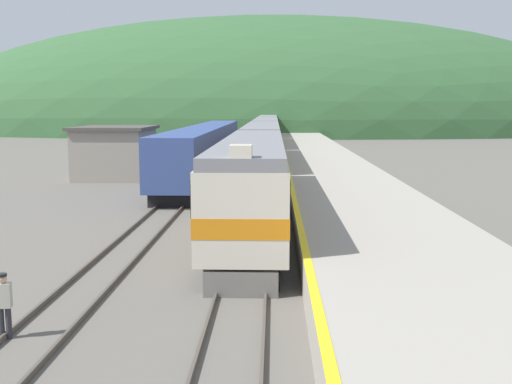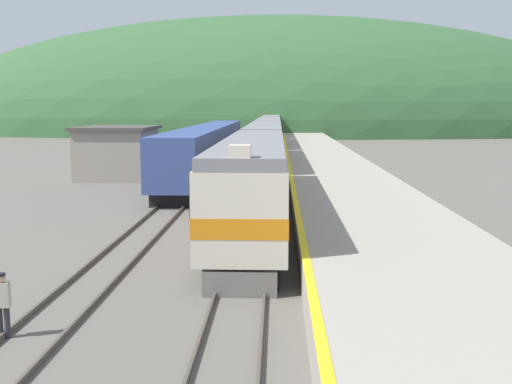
# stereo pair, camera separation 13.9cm
# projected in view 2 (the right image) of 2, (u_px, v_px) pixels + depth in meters

# --- Properties ---
(track_main) EXTENTS (1.52, 180.00, 0.16)m
(track_main) POSITION_uv_depth(u_px,v_px,m) (268.00, 154.00, 68.27)
(track_main) COLOR #4C443D
(track_main) RESTS_ON ground
(track_siding) EXTENTS (1.52, 180.00, 0.16)m
(track_siding) POSITION_uv_depth(u_px,v_px,m) (227.00, 154.00, 68.45)
(track_siding) COLOR #4C443D
(track_siding) RESTS_ON ground
(platform) EXTENTS (6.62, 140.00, 1.15)m
(platform) POSITION_uv_depth(u_px,v_px,m) (328.00, 168.00, 48.23)
(platform) COLOR #9E9689
(platform) RESTS_ON ground
(distant_hills) EXTENTS (161.04, 72.47, 49.46)m
(distant_hills) POSITION_uv_depth(u_px,v_px,m) (273.00, 131.00, 133.85)
(distant_hills) COLOR #335B33
(distant_hills) RESTS_ON ground
(station_shed) EXTENTS (5.62, 6.91, 3.97)m
(station_shed) POSITION_uv_depth(u_px,v_px,m) (118.00, 152.00, 45.99)
(station_shed) COLOR gray
(station_shed) RESTS_ON ground
(express_train_lead_car) EXTENTS (2.85, 20.04, 4.41)m
(express_train_lead_car) POSITION_uv_depth(u_px,v_px,m) (253.00, 181.00, 26.66)
(express_train_lead_car) COLOR black
(express_train_lead_car) RESTS_ON ground
(carriage_second) EXTENTS (2.84, 21.06, 4.05)m
(carriage_second) POSITION_uv_depth(u_px,v_px,m) (264.00, 147.00, 48.09)
(carriage_second) COLOR black
(carriage_second) RESTS_ON ground
(carriage_third) EXTENTS (2.84, 21.06, 4.05)m
(carriage_third) POSITION_uv_depth(u_px,v_px,m) (269.00, 135.00, 69.79)
(carriage_third) COLOR black
(carriage_third) RESTS_ON ground
(carriage_fourth) EXTENTS (2.84, 21.06, 4.05)m
(carriage_fourth) POSITION_uv_depth(u_px,v_px,m) (271.00, 128.00, 91.48)
(carriage_fourth) COLOR black
(carriage_fourth) RESTS_ON ground
(siding_train) EXTENTS (2.90, 37.70, 3.85)m
(siding_train) POSITION_uv_depth(u_px,v_px,m) (209.00, 148.00, 50.26)
(siding_train) COLOR black
(siding_train) RESTS_ON ground
(track_worker) EXTENTS (0.39, 0.27, 1.60)m
(track_worker) POSITION_uv_depth(u_px,v_px,m) (2.00, 302.00, 14.22)
(track_worker) COLOR #2D2D33
(track_worker) RESTS_ON ground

